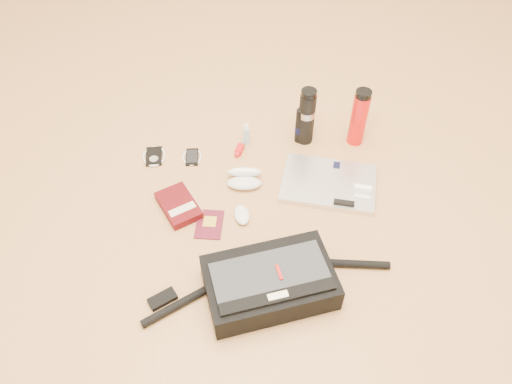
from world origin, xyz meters
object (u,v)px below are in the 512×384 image
Objects in this scene: book at (179,205)px; thermos_red at (359,117)px; thermos_black at (307,116)px; laptop at (329,184)px; messenger_bag at (269,282)px.

book is 0.83× the size of thermos_red.
thermos_black reaches higher than book.
messenger_bag is at bearing -106.42° from laptop.
messenger_bag is 3.25× the size of thermos_red.
thermos_black is at bearing 170.99° from thermos_red.
laptop is at bearing 47.52° from messenger_bag.
laptop reaches higher than book.
thermos_red reaches higher than book.
laptop is 1.63× the size of thermos_black.
thermos_black is (-0.04, 0.28, 0.12)m from laptop.
laptop is 0.33m from thermos_red.
book is 0.84m from thermos_red.
thermos_black reaches higher than messenger_bag.
thermos_black is at bearing 6.82° from book.
messenger_bag is 1.99× the size of laptop.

